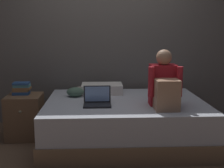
{
  "coord_description": "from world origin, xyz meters",
  "views": [
    {
      "loc": [
        -0.14,
        -3.29,
        1.42
      ],
      "look_at": [
        0.03,
        0.1,
        0.78
      ],
      "focal_mm": 47.37,
      "sensor_mm": 36.0,
      "label": 1
    }
  ],
  "objects_px": {
    "laptop": "(97,100)",
    "pillow": "(102,89)",
    "bed": "(125,121)",
    "person_sitting": "(164,85)",
    "book_stack": "(22,88)",
    "clothes_pile": "(78,91)",
    "nightstand": "(25,116)"
  },
  "relations": [
    {
      "from": "pillow",
      "to": "clothes_pile",
      "type": "relative_size",
      "value": 1.94
    },
    {
      "from": "book_stack",
      "to": "person_sitting",
      "type": "bearing_deg",
      "value": -17.69
    },
    {
      "from": "nightstand",
      "to": "person_sitting",
      "type": "xyz_separation_m",
      "value": [
        1.72,
        -0.51,
        0.5
      ]
    },
    {
      "from": "bed",
      "to": "book_stack",
      "type": "bearing_deg",
      "value": 169.55
    },
    {
      "from": "person_sitting",
      "to": "clothes_pile",
      "type": "xyz_separation_m",
      "value": [
        -1.03,
        0.62,
        -0.19
      ]
    },
    {
      "from": "clothes_pile",
      "to": "person_sitting",
      "type": "bearing_deg",
      "value": -30.99
    },
    {
      "from": "book_stack",
      "to": "pillow",
      "type": "bearing_deg",
      "value": 10.9
    },
    {
      "from": "bed",
      "to": "book_stack",
      "type": "xyz_separation_m",
      "value": [
        -1.34,
        0.25,
        0.39
      ]
    },
    {
      "from": "clothes_pile",
      "to": "pillow",
      "type": "bearing_deg",
      "value": 23.93
    },
    {
      "from": "nightstand",
      "to": "person_sitting",
      "type": "relative_size",
      "value": 0.87
    },
    {
      "from": "nightstand",
      "to": "book_stack",
      "type": "xyz_separation_m",
      "value": [
        -0.04,
        0.05,
        0.37
      ]
    },
    {
      "from": "bed",
      "to": "clothes_pile",
      "type": "height_order",
      "value": "clothes_pile"
    },
    {
      "from": "bed",
      "to": "pillow",
      "type": "distance_m",
      "value": 0.63
    },
    {
      "from": "person_sitting",
      "to": "clothes_pile",
      "type": "distance_m",
      "value": 1.21
    },
    {
      "from": "book_stack",
      "to": "laptop",
      "type": "bearing_deg",
      "value": -24.57
    },
    {
      "from": "bed",
      "to": "clothes_pile",
      "type": "distance_m",
      "value": 0.76
    },
    {
      "from": "nightstand",
      "to": "pillow",
      "type": "distance_m",
      "value": 1.09
    },
    {
      "from": "laptop",
      "to": "pillow",
      "type": "xyz_separation_m",
      "value": [
        0.07,
        0.66,
        0.01
      ]
    },
    {
      "from": "bed",
      "to": "person_sitting",
      "type": "distance_m",
      "value": 0.74
    },
    {
      "from": "bed",
      "to": "laptop",
      "type": "distance_m",
      "value": 0.52
    },
    {
      "from": "bed",
      "to": "person_sitting",
      "type": "xyz_separation_m",
      "value": [
        0.42,
        -0.31,
        0.52
      ]
    },
    {
      "from": "person_sitting",
      "to": "pillow",
      "type": "xyz_separation_m",
      "value": [
        -0.7,
        0.76,
        -0.19
      ]
    },
    {
      "from": "nightstand",
      "to": "book_stack",
      "type": "bearing_deg",
      "value": 125.2
    },
    {
      "from": "pillow",
      "to": "laptop",
      "type": "bearing_deg",
      "value": -95.74
    },
    {
      "from": "laptop",
      "to": "clothes_pile",
      "type": "bearing_deg",
      "value": 117.16
    },
    {
      "from": "person_sitting",
      "to": "bed",
      "type": "bearing_deg",
      "value": 143.11
    },
    {
      "from": "pillow",
      "to": "clothes_pile",
      "type": "xyz_separation_m",
      "value": [
        -0.33,
        -0.15,
        -0.01
      ]
    },
    {
      "from": "nightstand",
      "to": "pillow",
      "type": "height_order",
      "value": "pillow"
    },
    {
      "from": "nightstand",
      "to": "laptop",
      "type": "relative_size",
      "value": 1.79
    },
    {
      "from": "person_sitting",
      "to": "book_stack",
      "type": "xyz_separation_m",
      "value": [
        -1.76,
        0.56,
        -0.13
      ]
    },
    {
      "from": "laptop",
      "to": "person_sitting",
      "type": "bearing_deg",
      "value": -8.0
    },
    {
      "from": "book_stack",
      "to": "nightstand",
      "type": "bearing_deg",
      "value": -54.8
    }
  ]
}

